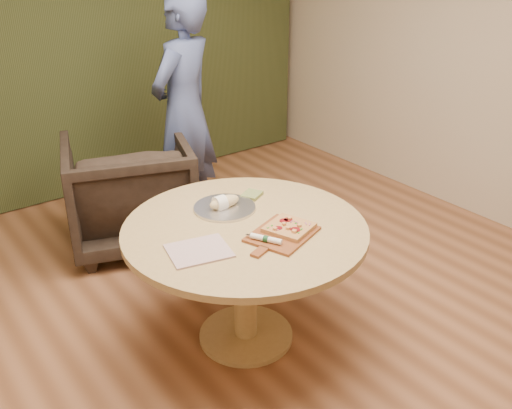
{
  "coord_description": "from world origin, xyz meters",
  "views": [
    {
      "loc": [
        -1.62,
        -1.94,
        2.2
      ],
      "look_at": [
        0.02,
        0.25,
        0.87
      ],
      "focal_mm": 40.0,
      "sensor_mm": 36.0,
      "label": 1
    }
  ],
  "objects_px": {
    "pedestal_table": "(245,248)",
    "person_standing": "(184,111)",
    "cutlery_roll": "(266,239)",
    "armchair": "(129,187)",
    "flatbread_pizza": "(289,227)",
    "serving_tray": "(225,208)",
    "bread_roll": "(223,202)",
    "pizza_paddle": "(281,235)"
  },
  "relations": [
    {
      "from": "bread_roll",
      "to": "armchair",
      "type": "bearing_deg",
      "value": 91.43
    },
    {
      "from": "flatbread_pizza",
      "to": "pedestal_table",
      "type": "bearing_deg",
      "value": 127.71
    },
    {
      "from": "flatbread_pizza",
      "to": "serving_tray",
      "type": "height_order",
      "value": "flatbread_pizza"
    },
    {
      "from": "cutlery_roll",
      "to": "armchair",
      "type": "distance_m",
      "value": 1.73
    },
    {
      "from": "person_standing",
      "to": "pedestal_table",
      "type": "bearing_deg",
      "value": 44.72
    },
    {
      "from": "pedestal_table",
      "to": "serving_tray",
      "type": "distance_m",
      "value": 0.28
    },
    {
      "from": "bread_roll",
      "to": "pedestal_table",
      "type": "bearing_deg",
      "value": -94.99
    },
    {
      "from": "flatbread_pizza",
      "to": "cutlery_roll",
      "type": "bearing_deg",
      "value": -170.96
    },
    {
      "from": "pedestal_table",
      "to": "bread_roll",
      "type": "relative_size",
      "value": 6.9
    },
    {
      "from": "pedestal_table",
      "to": "cutlery_roll",
      "type": "relative_size",
      "value": 7.21
    },
    {
      "from": "serving_tray",
      "to": "armchair",
      "type": "relative_size",
      "value": 0.39
    },
    {
      "from": "serving_tray",
      "to": "bread_roll",
      "type": "relative_size",
      "value": 1.84
    },
    {
      "from": "pedestal_table",
      "to": "pizza_paddle",
      "type": "distance_m",
      "value": 0.27
    },
    {
      "from": "pedestal_table",
      "to": "person_standing",
      "type": "xyz_separation_m",
      "value": [
        0.56,
        1.58,
        0.31
      ]
    },
    {
      "from": "cutlery_roll",
      "to": "flatbread_pizza",
      "type": "bearing_deg",
      "value": -19.49
    },
    {
      "from": "pedestal_table",
      "to": "cutlery_roll",
      "type": "xyz_separation_m",
      "value": [
        -0.03,
        -0.22,
        0.17
      ]
    },
    {
      "from": "cutlery_roll",
      "to": "armchair",
      "type": "relative_size",
      "value": 0.2
    },
    {
      "from": "flatbread_pizza",
      "to": "bread_roll",
      "type": "distance_m",
      "value": 0.45
    },
    {
      "from": "serving_tray",
      "to": "bread_roll",
      "type": "bearing_deg",
      "value": 180.0
    },
    {
      "from": "bread_roll",
      "to": "armchair",
      "type": "height_order",
      "value": "armchair"
    },
    {
      "from": "pizza_paddle",
      "to": "cutlery_roll",
      "type": "bearing_deg",
      "value": 167.98
    },
    {
      "from": "pizza_paddle",
      "to": "person_standing",
      "type": "bearing_deg",
      "value": 55.24
    },
    {
      "from": "flatbread_pizza",
      "to": "person_standing",
      "type": "height_order",
      "value": "person_standing"
    },
    {
      "from": "armchair",
      "to": "person_standing",
      "type": "height_order",
      "value": "person_standing"
    },
    {
      "from": "pedestal_table",
      "to": "pizza_paddle",
      "type": "xyz_separation_m",
      "value": [
        0.09,
        -0.21,
        0.15
      ]
    },
    {
      "from": "pizza_paddle",
      "to": "cutlery_roll",
      "type": "xyz_separation_m",
      "value": [
        -0.11,
        -0.02,
        0.02
      ]
    },
    {
      "from": "flatbread_pizza",
      "to": "armchair",
      "type": "bearing_deg",
      "value": 95.45
    },
    {
      "from": "pedestal_table",
      "to": "person_standing",
      "type": "relative_size",
      "value": 0.73
    },
    {
      "from": "pedestal_table",
      "to": "armchair",
      "type": "height_order",
      "value": "armchair"
    },
    {
      "from": "bread_roll",
      "to": "person_standing",
      "type": "distance_m",
      "value": 1.45
    },
    {
      "from": "serving_tray",
      "to": "bread_roll",
      "type": "height_order",
      "value": "bread_roll"
    },
    {
      "from": "person_standing",
      "to": "cutlery_roll",
      "type": "bearing_deg",
      "value": 46.14
    },
    {
      "from": "armchair",
      "to": "person_standing",
      "type": "relative_size",
      "value": 0.5
    },
    {
      "from": "pedestal_table",
      "to": "flatbread_pizza",
      "type": "distance_m",
      "value": 0.3
    },
    {
      "from": "serving_tray",
      "to": "armchair",
      "type": "xyz_separation_m",
      "value": [
        -0.04,
        1.23,
        -0.3
      ]
    },
    {
      "from": "armchair",
      "to": "pedestal_table",
      "type": "bearing_deg",
      "value": 109.8
    },
    {
      "from": "pedestal_table",
      "to": "person_standing",
      "type": "distance_m",
      "value": 1.7
    },
    {
      "from": "pedestal_table",
      "to": "serving_tray",
      "type": "xyz_separation_m",
      "value": [
        0.03,
        0.24,
        0.15
      ]
    },
    {
      "from": "serving_tray",
      "to": "person_standing",
      "type": "bearing_deg",
      "value": 68.46
    },
    {
      "from": "serving_tray",
      "to": "pedestal_table",
      "type": "bearing_deg",
      "value": -97.08
    },
    {
      "from": "pedestal_table",
      "to": "armchair",
      "type": "distance_m",
      "value": 1.48
    },
    {
      "from": "cutlery_roll",
      "to": "armchair",
      "type": "xyz_separation_m",
      "value": [
        0.02,
        1.69,
        -0.32
      ]
    }
  ]
}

